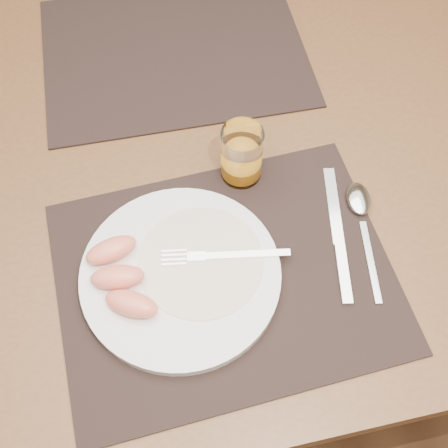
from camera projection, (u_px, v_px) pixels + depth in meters
ground at (214, 319)px, 1.52m from camera, size 5.00×5.00×0.00m
table at (207, 179)px, 0.95m from camera, size 1.40×0.90×0.75m
placemat_near at (225, 276)px, 0.76m from camera, size 0.47×0.37×0.00m
placemat_far at (174, 51)px, 0.98m from camera, size 0.46×0.36×0.00m
plate at (181, 275)px, 0.75m from camera, size 0.27×0.27×0.02m
plate_dressing at (201, 261)px, 0.75m from camera, size 0.17×0.17×0.00m
fork at (214, 256)px, 0.76m from camera, size 0.17×0.05×0.00m
knife at (339, 244)px, 0.78m from camera, size 0.06×0.22×0.01m
spoon at (360, 208)px, 0.81m from camera, size 0.05×0.19×0.01m
juice_glass at (242, 156)px, 0.81m from camera, size 0.06×0.06×0.09m
grapefruit_wedges at (120, 277)px, 0.73m from camera, size 0.09×0.14×0.03m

